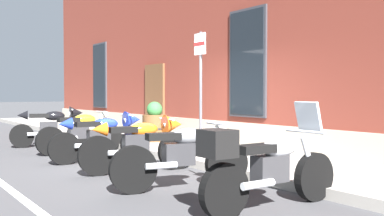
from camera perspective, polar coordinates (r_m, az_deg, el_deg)
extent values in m
plane|color=#38383A|center=(8.91, -3.46, -7.04)|extent=(140.00, 140.00, 0.00)
cube|color=gray|center=(9.54, 2.33, -5.98)|extent=(31.36, 2.26, 0.16)
cube|color=maroon|center=(13.21, 19.67, 11.87)|extent=(25.36, 7.46, 7.39)
cube|color=gray|center=(10.20, 7.19, -3.94)|extent=(25.36, 0.10, 0.70)
cube|color=#2D2D33|center=(17.37, -12.00, 4.21)|extent=(1.22, 0.06, 2.52)
cube|color=black|center=(17.35, -12.09, 4.21)|extent=(1.10, 0.03, 2.40)
cube|color=brown|center=(13.57, -4.92, 0.89)|extent=(1.10, 0.08, 2.30)
cube|color=#2D2D33|center=(10.19, 7.31, 5.91)|extent=(1.22, 0.06, 2.52)
cube|color=black|center=(10.17, 7.19, 5.92)|extent=(1.10, 0.03, 2.40)
cylinder|color=black|center=(12.01, -14.70, -3.34)|extent=(0.26, 0.61, 0.60)
cylinder|color=black|center=(11.93, -21.45, -3.44)|extent=(0.26, 0.61, 0.60)
cylinder|color=silver|center=(11.97, -15.18, -2.04)|extent=(0.15, 0.33, 0.68)
cube|color=#28282B|center=(11.93, -18.31, -2.54)|extent=(0.32, 0.48, 0.32)
ellipsoid|color=black|center=(11.92, -17.61, -0.99)|extent=(0.38, 0.57, 0.24)
cube|color=black|center=(11.90, -19.43, -0.97)|extent=(0.33, 0.52, 0.10)
cylinder|color=silver|center=(11.95, -15.58, -0.15)|extent=(0.61, 0.18, 0.04)
cylinder|color=silver|center=(11.81, -19.73, -3.23)|extent=(0.20, 0.46, 0.09)
cone|color=black|center=(11.96, -14.96, -0.62)|extent=(0.43, 0.42, 0.36)
cone|color=black|center=(11.89, -21.39, -0.90)|extent=(0.30, 0.31, 0.24)
cylinder|color=black|center=(10.69, -10.89, -3.83)|extent=(0.12, 0.65, 0.65)
cylinder|color=black|center=(10.19, -18.13, -4.16)|extent=(0.12, 0.65, 0.65)
cylinder|color=silver|center=(10.63, -11.39, -2.49)|extent=(0.07, 0.31, 0.63)
cube|color=#28282B|center=(10.39, -14.69, -3.02)|extent=(0.22, 0.44, 0.32)
ellipsoid|color=gold|center=(10.42, -13.93, -1.48)|extent=(0.26, 0.52, 0.24)
cube|color=black|center=(10.29, -15.90, -1.48)|extent=(0.22, 0.48, 0.10)
cylinder|color=silver|center=(10.58, -11.80, -0.49)|extent=(0.62, 0.04, 0.04)
cylinder|color=silver|center=(10.19, -16.03, -3.87)|extent=(0.09, 0.45, 0.09)
sphere|color=silver|center=(10.61, -11.40, -0.86)|extent=(0.18, 0.18, 0.18)
cylinder|color=black|center=(9.32, -7.50, -4.70)|extent=(0.16, 0.64, 0.63)
cylinder|color=black|center=(8.83, -16.44, -5.13)|extent=(0.16, 0.64, 0.63)
cylinder|color=silver|center=(9.26, -8.07, -3.20)|extent=(0.09, 0.31, 0.63)
cube|color=#28282B|center=(9.01, -12.15, -3.80)|extent=(0.25, 0.45, 0.32)
ellipsoid|color=#192D9E|center=(9.04, -11.27, -2.07)|extent=(0.30, 0.54, 0.24)
cube|color=black|center=(8.92, -13.56, -2.08)|extent=(0.25, 0.49, 0.10)
cylinder|color=silver|center=(9.20, -8.54, -0.93)|extent=(0.62, 0.08, 0.04)
cylinder|color=silver|center=(8.82, -13.74, -4.79)|extent=(0.12, 0.46, 0.09)
cone|color=#192D9E|center=(9.26, -7.79, -1.53)|extent=(0.38, 0.36, 0.36)
cone|color=#192D9E|center=(8.79, -16.35, -2.02)|extent=(0.26, 0.28, 0.24)
cylinder|color=black|center=(7.98, -2.14, -5.64)|extent=(0.23, 0.68, 0.67)
cylinder|color=black|center=(7.51, -12.26, -6.15)|extent=(0.23, 0.68, 0.67)
cylinder|color=silver|center=(7.91, -2.81, -4.01)|extent=(0.12, 0.30, 0.60)
cube|color=#28282B|center=(7.68, -7.40, -4.60)|extent=(0.29, 0.47, 0.32)
ellipsoid|color=orange|center=(7.70, -6.35, -2.82)|extent=(0.34, 0.55, 0.24)
cube|color=black|center=(7.58, -9.06, -2.83)|extent=(0.29, 0.51, 0.10)
cylinder|color=silver|center=(7.85, -3.35, -1.48)|extent=(0.62, 0.13, 0.04)
cylinder|color=silver|center=(7.49, -9.29, -5.78)|extent=(0.16, 0.46, 0.09)
cone|color=orange|center=(7.91, -2.48, -2.18)|extent=(0.41, 0.39, 0.36)
cone|color=orange|center=(7.47, -12.13, -2.76)|extent=(0.28, 0.29, 0.24)
cylinder|color=black|center=(6.59, 4.57, -7.26)|extent=(0.27, 0.68, 0.67)
cylinder|color=black|center=(6.09, -7.73, -8.03)|extent=(0.27, 0.68, 0.67)
cylinder|color=silver|center=(6.52, 3.78, -5.22)|extent=(0.14, 0.31, 0.61)
cube|color=#28282B|center=(6.26, -1.76, -6.07)|extent=(0.31, 0.48, 0.32)
ellipsoid|color=slate|center=(6.29, -0.48, -3.72)|extent=(0.37, 0.57, 0.24)
cube|color=black|center=(6.16, -3.78, -3.75)|extent=(0.32, 0.52, 0.10)
cylinder|color=silver|center=(6.45, 3.15, -2.07)|extent=(0.61, 0.18, 0.04)
cylinder|color=silver|center=(6.07, -4.04, -7.57)|extent=(0.19, 0.46, 0.09)
sphere|color=silver|center=(6.49, 3.79, -2.67)|extent=(0.18, 0.18, 0.18)
cylinder|color=black|center=(5.86, 15.74, -8.69)|extent=(0.13, 0.63, 0.62)
cylinder|color=black|center=(4.85, 4.28, -10.83)|extent=(0.13, 0.63, 0.62)
cylinder|color=silver|center=(5.75, 15.12, -6.50)|extent=(0.08, 0.30, 0.60)
cube|color=#28282B|center=(5.26, 10.19, -7.86)|extent=(0.23, 0.44, 0.32)
ellipsoid|color=#B7BABF|center=(5.33, 11.37, -5.10)|extent=(0.27, 0.53, 0.24)
cube|color=black|center=(5.07, 8.34, -5.33)|extent=(0.23, 0.48, 0.10)
cylinder|color=silver|center=(5.65, 14.62, -3.00)|extent=(0.62, 0.05, 0.04)
cylinder|color=silver|center=(5.00, 8.66, -9.89)|extent=(0.10, 0.45, 0.09)
cube|color=#B2BCC6|center=(5.68, 15.03, -1.16)|extent=(0.36, 0.15, 0.40)
cube|color=black|center=(4.71, 3.34, -4.65)|extent=(0.37, 0.33, 0.30)
cylinder|color=#4C4C51|center=(9.00, 1.15, 2.06)|extent=(0.06, 0.06, 2.51)
cube|color=white|center=(9.04, 1.06, 8.42)|extent=(0.36, 0.03, 0.44)
cube|color=red|center=(9.04, 0.98, 8.43)|extent=(0.36, 0.01, 0.08)
cylinder|color=brown|center=(11.23, -4.94, -2.64)|extent=(0.62, 0.62, 0.68)
cylinder|color=black|center=(11.23, -4.94, -2.64)|extent=(0.65, 0.65, 0.04)
sphere|color=#28602D|center=(11.20, -4.95, -0.19)|extent=(0.40, 0.40, 0.40)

